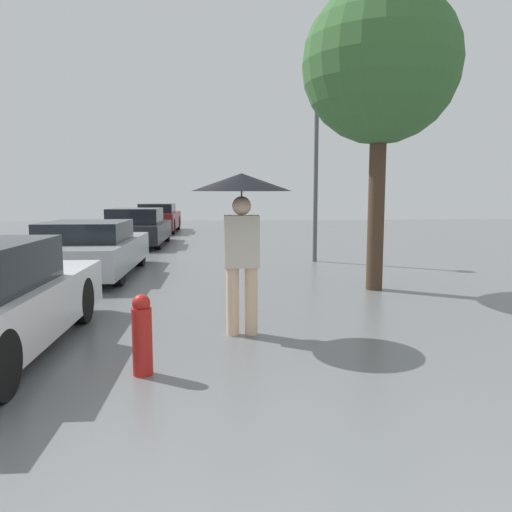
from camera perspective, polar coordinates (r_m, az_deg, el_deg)
pedestrian at (r=5.87m, az=-1.66°, el=5.94°), size 1.17×1.17×1.93m
parked_car_second at (r=10.90m, az=-18.53°, el=0.73°), size 1.84×4.17×1.13m
parked_car_third at (r=16.83m, az=-13.50°, el=3.13°), size 1.86×4.13×1.22m
parked_car_farthest at (r=22.61m, az=-11.12°, el=4.25°), size 1.68×4.23×1.26m
tree at (r=9.24m, az=14.03°, el=20.30°), size 2.66×2.66×5.19m
street_lamp at (r=12.58m, az=6.91°, el=12.79°), size 0.36×0.36×4.09m
fire_hydrant at (r=4.82m, az=-12.89°, el=-8.79°), size 0.19×0.19×0.77m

